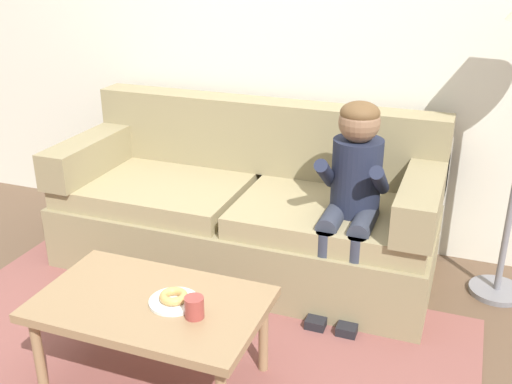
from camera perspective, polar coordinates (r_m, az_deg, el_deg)
ground at (r=3.08m, az=-6.31°, el=-13.85°), size 10.00×10.00×0.00m
wall_back at (r=3.79m, az=2.56°, el=16.24°), size 8.00×0.10×2.80m
area_rug at (r=2.91m, az=-8.60°, el=-16.45°), size 2.73×1.86×0.01m
couch at (r=3.58m, az=-0.84°, el=-1.79°), size 2.20×0.90×0.94m
coffee_table at (r=2.64m, az=-9.95°, el=-10.90°), size 0.97×0.59×0.43m
person_child at (r=3.10m, az=9.18°, el=0.49°), size 0.34×0.58×1.10m
plate at (r=2.58m, az=-7.81°, el=-10.26°), size 0.21×0.21×0.01m
donut at (r=2.56m, az=-7.84°, el=-9.79°), size 0.17×0.17×0.04m
mug at (r=2.46m, az=-5.89°, el=-10.84°), size 0.08×0.08×0.09m
toy_controller at (r=3.45m, az=-15.55°, el=-9.71°), size 0.23×0.09×0.05m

